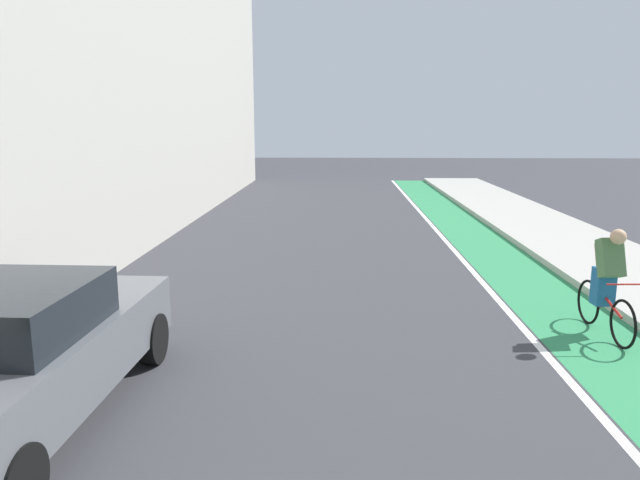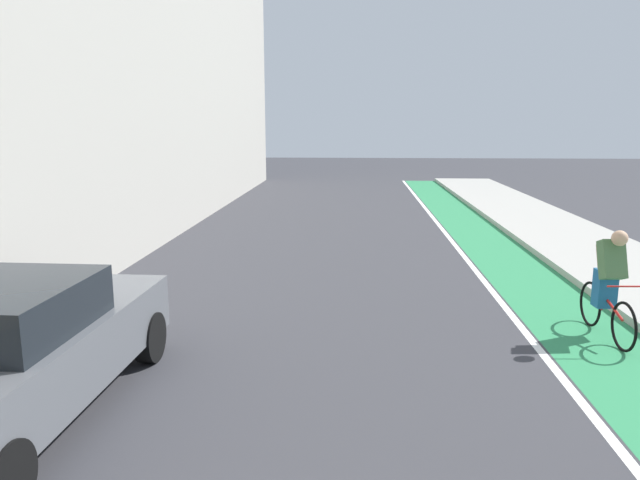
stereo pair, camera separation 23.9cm
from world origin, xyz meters
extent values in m
plane|color=#38383D|center=(0.00, 15.61, 0.00)|extent=(86.30, 86.30, 0.00)
cube|color=#2D8451|center=(3.66, 17.61, 0.00)|extent=(1.60, 39.23, 0.00)
cube|color=white|center=(2.76, 17.61, 0.00)|extent=(0.12, 39.23, 0.00)
cube|color=#A8A59E|center=(5.90, 17.61, 0.07)|extent=(2.89, 39.23, 0.14)
cube|color=#595B60|center=(-3.41, 10.24, 0.68)|extent=(2.00, 4.36, 0.70)
cylinder|color=black|center=(-4.24, 11.86, 0.33)|extent=(0.23, 0.66, 0.66)
cylinder|color=black|center=(-2.50, 11.83, 0.33)|extent=(0.23, 0.66, 0.66)
torus|color=black|center=(3.88, 12.57, 0.35)|extent=(0.08, 0.70, 0.70)
torus|color=black|center=(3.82, 13.62, 0.35)|extent=(0.08, 0.70, 0.70)
cylinder|color=red|center=(3.85, 13.10, 0.57)|extent=(0.09, 0.96, 0.33)
cylinder|color=red|center=(3.84, 13.28, 0.65)|extent=(0.04, 0.12, 0.55)
cylinder|color=red|center=(3.87, 12.65, 0.90)|extent=(0.48, 0.05, 0.02)
cube|color=#1E598C|center=(3.84, 13.20, 0.72)|extent=(0.29, 0.25, 0.56)
cube|color=#4C7247|center=(3.85, 13.07, 1.18)|extent=(0.34, 0.42, 0.60)
sphere|color=tan|center=(3.86, 12.92, 1.52)|extent=(0.22, 0.22, 0.22)
cube|color=tan|center=(3.84, 13.20, 1.20)|extent=(0.27, 0.29, 0.39)
camera|label=1|loc=(-0.06, 4.52, 3.09)|focal=33.53mm
camera|label=2|loc=(0.18, 4.53, 3.09)|focal=33.53mm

